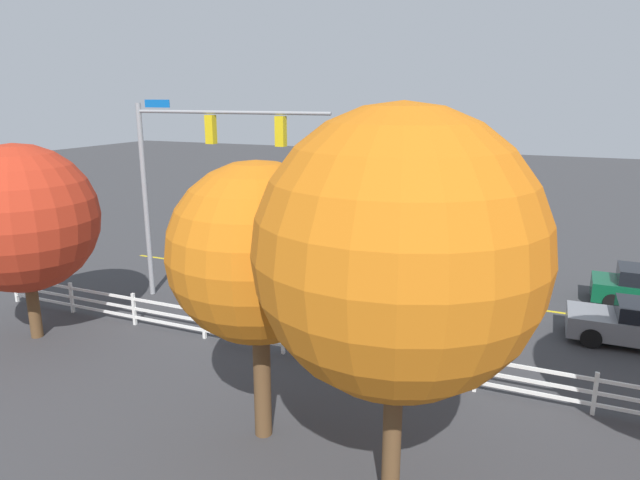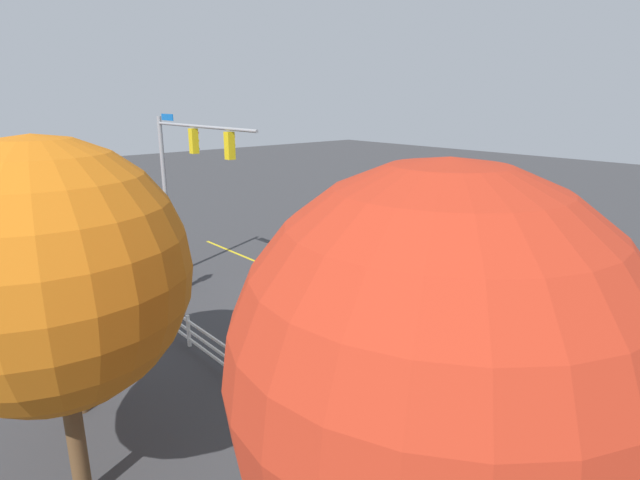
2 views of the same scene
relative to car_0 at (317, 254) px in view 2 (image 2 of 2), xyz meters
The scene contains 12 objects.
ground_plane 2.96m from the car_0, 137.64° to the left, with size 120.00×120.00×0.00m, color #38383A.
lane_center_stripe 6.46m from the car_0, 162.43° to the left, with size 28.00×0.16×0.01m, color gold.
signal_assembly 7.88m from the car_0, 77.10° to the left, with size 7.84×0.38×7.61m.
car_0 is the anchor object (origin of this frame).
car_1 14.56m from the car_0, 164.44° to the left, with size 4.59×1.90×1.40m.
car_2 7.16m from the car_0, behind, with size 4.63×1.99×1.43m.
pedestrian 6.54m from the car_0, 74.86° to the left, with size 0.47×0.41×1.69m.
white_rail_fence 10.34m from the car_0, 119.74° to the left, with size 26.10×0.10×1.15m.
tree_0 16.90m from the car_0, 121.56° to the left, with size 5.19×5.19×7.67m.
tree_1 19.94m from the car_0, 143.43° to the left, with size 4.85×4.85×7.69m.
tree_2 14.44m from the car_0, 111.80° to the left, with size 3.99×3.99×6.45m.
tree_3 12.35m from the car_0, 68.32° to the left, with size 4.69×4.69×6.35m.
Camera 2 is at (-16.52, 14.04, 8.26)m, focal length 28.53 mm.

